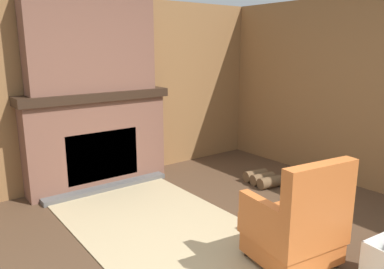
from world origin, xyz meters
name	(u,v)px	position (x,y,z in m)	size (l,w,h in m)	color
wood_panel_wall_left	(89,92)	(-2.75, 0.00, 1.23)	(0.06, 6.04, 2.47)	olive
fireplace_hearth	(98,140)	(-2.54, 0.00, 0.62)	(0.54, 1.95, 1.26)	brown
chimney_breast	(92,44)	(-2.56, 0.00, 1.85)	(0.29, 1.63, 1.19)	brown
area_rug	(197,252)	(-0.40, -0.01, 0.01)	(4.16, 1.57, 0.01)	tan
armchair	(297,227)	(0.25, 0.53, 0.35)	(0.73, 0.77, 0.97)	#C6662D
firewood_stack	(263,179)	(-1.24, 1.77, 0.08)	(0.50, 0.40, 0.15)	brown
oil_lamp_vase	(55,87)	(-2.59, -0.48, 1.34)	(0.12, 0.12, 0.24)	#B24C42
storage_case	(139,84)	(-2.59, 0.66, 1.32)	(0.13, 0.24, 0.12)	gray
decorative_plate_on_mantel	(83,81)	(-2.61, -0.13, 1.40)	(0.07, 0.29, 0.29)	#336093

